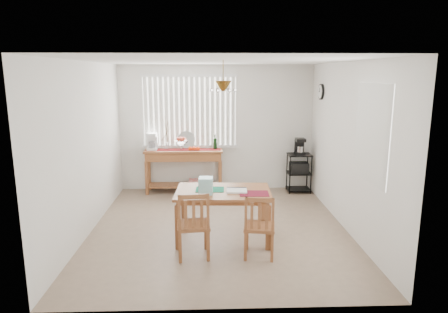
{
  "coord_description": "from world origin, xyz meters",
  "views": [
    {
      "loc": [
        -0.13,
        -6.01,
        2.42
      ],
      "look_at": [
        0.1,
        0.55,
        1.05
      ],
      "focal_mm": 32.0,
      "sensor_mm": 36.0,
      "label": 1
    }
  ],
  "objects_px": {
    "chair_right": "(259,227)",
    "dining_table": "(223,196)",
    "wire_cart": "(299,169)",
    "chair_left": "(193,225)",
    "cart_items": "(300,147)",
    "sideboard": "(184,160)"
  },
  "relations": [
    {
      "from": "chair_right",
      "to": "dining_table",
      "type": "bearing_deg",
      "value": 125.52
    },
    {
      "from": "dining_table",
      "to": "chair_right",
      "type": "bearing_deg",
      "value": -54.48
    },
    {
      "from": "wire_cart",
      "to": "chair_right",
      "type": "height_order",
      "value": "chair_right"
    },
    {
      "from": "sideboard",
      "to": "cart_items",
      "type": "xyz_separation_m",
      "value": [
        2.37,
        -0.05,
        0.28
      ]
    },
    {
      "from": "wire_cart",
      "to": "chair_left",
      "type": "relative_size",
      "value": 0.87
    },
    {
      "from": "sideboard",
      "to": "wire_cart",
      "type": "xyz_separation_m",
      "value": [
        2.37,
        -0.06,
        -0.19
      ]
    },
    {
      "from": "cart_items",
      "to": "chair_left",
      "type": "distance_m",
      "value": 3.66
    },
    {
      "from": "chair_left",
      "to": "chair_right",
      "type": "height_order",
      "value": "chair_left"
    },
    {
      "from": "sideboard",
      "to": "chair_left",
      "type": "bearing_deg",
      "value": -84.29
    },
    {
      "from": "dining_table",
      "to": "chair_right",
      "type": "xyz_separation_m",
      "value": [
        0.46,
        -0.64,
        -0.23
      ]
    },
    {
      "from": "dining_table",
      "to": "cart_items",
      "type": "bearing_deg",
      "value": 55.07
    },
    {
      "from": "cart_items",
      "to": "chair_right",
      "type": "distance_m",
      "value": 3.27
    },
    {
      "from": "cart_items",
      "to": "sideboard",
      "type": "bearing_deg",
      "value": 178.67
    },
    {
      "from": "cart_items",
      "to": "dining_table",
      "type": "xyz_separation_m",
      "value": [
        -1.65,
        -2.36,
        -0.3
      ]
    },
    {
      "from": "wire_cart",
      "to": "chair_left",
      "type": "height_order",
      "value": "chair_left"
    },
    {
      "from": "chair_left",
      "to": "wire_cart",
      "type": "bearing_deg",
      "value": 55.23
    },
    {
      "from": "sideboard",
      "to": "chair_right",
      "type": "distance_m",
      "value": 3.28
    },
    {
      "from": "chair_right",
      "to": "chair_left",
      "type": "bearing_deg",
      "value": 178.56
    },
    {
      "from": "sideboard",
      "to": "chair_right",
      "type": "bearing_deg",
      "value": -68.9
    },
    {
      "from": "chair_left",
      "to": "sideboard",
      "type": "bearing_deg",
      "value": 95.71
    },
    {
      "from": "dining_table",
      "to": "chair_left",
      "type": "relative_size",
      "value": 1.53
    },
    {
      "from": "wire_cart",
      "to": "cart_items",
      "type": "height_order",
      "value": "cart_items"
    }
  ]
}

